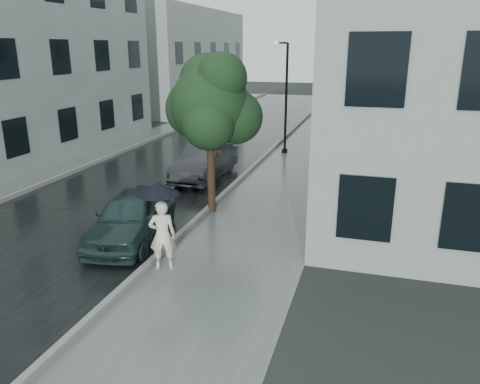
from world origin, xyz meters
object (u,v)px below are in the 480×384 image
(pedestrian, at_px, (162,235))
(street_tree, at_px, (211,103))
(car_near, at_px, (132,216))
(car_far, at_px, (205,162))
(lamp_post, at_px, (283,90))

(pedestrian, height_order, street_tree, street_tree)
(pedestrian, relative_size, car_near, 0.43)
(pedestrian, xyz_separation_m, car_near, (-1.55, 1.35, -0.17))
(car_far, bearing_deg, car_near, -86.38)
(street_tree, bearing_deg, lamp_post, 87.33)
(street_tree, bearing_deg, car_near, -114.52)
(lamp_post, bearing_deg, car_far, -114.21)
(pedestrian, bearing_deg, car_near, -65.13)
(street_tree, xyz_separation_m, lamp_post, (0.42, 9.06, -0.38))
(car_near, bearing_deg, car_far, 84.21)
(street_tree, relative_size, lamp_post, 0.93)
(pedestrian, distance_m, car_near, 2.06)
(lamp_post, relative_size, car_far, 1.28)
(car_near, bearing_deg, lamp_post, 73.50)
(pedestrian, relative_size, street_tree, 0.34)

